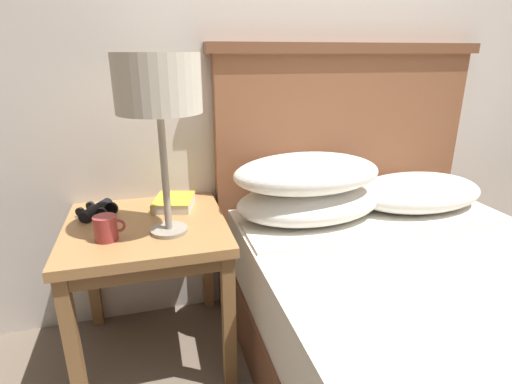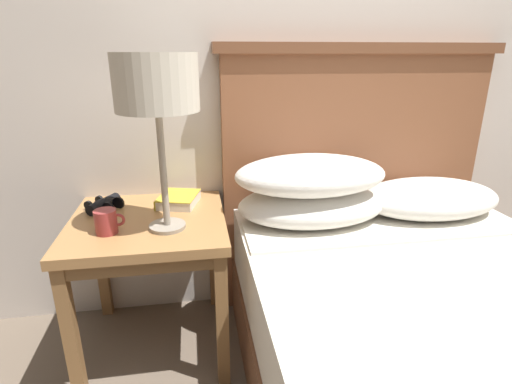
{
  "view_description": "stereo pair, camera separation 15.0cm",
  "coord_description": "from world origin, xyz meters",
  "px_view_note": "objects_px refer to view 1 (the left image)",
  "views": [
    {
      "loc": [
        -0.65,
        -0.63,
        1.17
      ],
      "look_at": [
        -0.28,
        0.74,
        0.68
      ],
      "focal_mm": 28.0,
      "sensor_mm": 36.0,
      "label": 1
    },
    {
      "loc": [
        -0.5,
        -0.66,
        1.17
      ],
      "look_at": [
        -0.28,
        0.74,
        0.68
      ],
      "focal_mm": 28.0,
      "sensor_mm": 36.0,
      "label": 2
    }
  ],
  "objects_px": {
    "table_lamp": "(158,88)",
    "coffee_mug": "(106,228)",
    "nightstand": "(148,242)",
    "book_on_nightstand": "(173,202)",
    "bed": "(452,342)",
    "binoculars_pair": "(97,210)"
  },
  "relations": [
    {
      "from": "binoculars_pair",
      "to": "coffee_mug",
      "type": "height_order",
      "value": "coffee_mug"
    },
    {
      "from": "nightstand",
      "to": "binoculars_pair",
      "type": "xyz_separation_m",
      "value": [
        -0.18,
        0.12,
        0.1
      ]
    },
    {
      "from": "book_on_nightstand",
      "to": "coffee_mug",
      "type": "bearing_deg",
      "value": -134.01
    },
    {
      "from": "bed",
      "to": "binoculars_pair",
      "type": "relative_size",
      "value": 11.93
    },
    {
      "from": "table_lamp",
      "to": "coffee_mug",
      "type": "height_order",
      "value": "table_lamp"
    },
    {
      "from": "nightstand",
      "to": "coffee_mug",
      "type": "bearing_deg",
      "value": -138.12
    },
    {
      "from": "nightstand",
      "to": "book_on_nightstand",
      "type": "bearing_deg",
      "value": 49.92
    },
    {
      "from": "nightstand",
      "to": "table_lamp",
      "type": "relative_size",
      "value": 0.97
    },
    {
      "from": "coffee_mug",
      "to": "table_lamp",
      "type": "bearing_deg",
      "value": 2.64
    },
    {
      "from": "nightstand",
      "to": "book_on_nightstand",
      "type": "distance_m",
      "value": 0.2
    },
    {
      "from": "bed",
      "to": "binoculars_pair",
      "type": "height_order",
      "value": "bed"
    },
    {
      "from": "table_lamp",
      "to": "binoculars_pair",
      "type": "height_order",
      "value": "table_lamp"
    },
    {
      "from": "binoculars_pair",
      "to": "coffee_mug",
      "type": "xyz_separation_m",
      "value": [
        0.05,
        -0.23,
        0.02
      ]
    },
    {
      "from": "binoculars_pair",
      "to": "coffee_mug",
      "type": "distance_m",
      "value": 0.24
    },
    {
      "from": "nightstand",
      "to": "binoculars_pair",
      "type": "distance_m",
      "value": 0.24
    },
    {
      "from": "book_on_nightstand",
      "to": "coffee_mug",
      "type": "relative_size",
      "value": 2.03
    },
    {
      "from": "coffee_mug",
      "to": "book_on_nightstand",
      "type": "bearing_deg",
      "value": 45.99
    },
    {
      "from": "table_lamp",
      "to": "book_on_nightstand",
      "type": "xyz_separation_m",
      "value": [
        0.03,
        0.24,
        -0.47
      ]
    },
    {
      "from": "bed",
      "to": "table_lamp",
      "type": "xyz_separation_m",
      "value": [
        -0.82,
        0.48,
        0.76
      ]
    },
    {
      "from": "nightstand",
      "to": "bed",
      "type": "xyz_separation_m",
      "value": [
        0.9,
        -0.58,
        -0.19
      ]
    },
    {
      "from": "book_on_nightstand",
      "to": "binoculars_pair",
      "type": "height_order",
      "value": "binoculars_pair"
    },
    {
      "from": "binoculars_pair",
      "to": "coffee_mug",
      "type": "relative_size",
      "value": 1.56
    }
  ]
}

